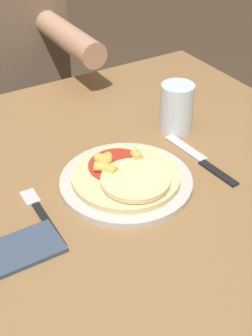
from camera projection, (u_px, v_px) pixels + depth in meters
name	position (u px, v px, depth m)	size (l,w,h in m)	color
dining_table	(112.00, 224.00, 0.98)	(1.09, 0.99, 0.73)	olive
plate	(126.00, 182.00, 0.92)	(0.26, 0.26, 0.01)	beige
pizza	(126.00, 175.00, 0.91)	(0.21, 0.21, 0.04)	#E0C689
fork	(41.00, 213.00, 0.85)	(0.03, 0.18, 0.00)	black
knife	(201.00, 160.00, 0.99)	(0.03, 0.22, 0.00)	black
drinking_glass	(177.00, 107.00, 1.07)	(0.08, 0.08, 0.11)	silver
napkin	(25.00, 248.00, 0.78)	(0.12, 0.08, 0.01)	#38475B
person_diner	(12.00, 69.00, 1.50)	(0.32, 0.52, 1.17)	#2D2D38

